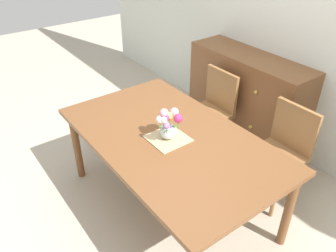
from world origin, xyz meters
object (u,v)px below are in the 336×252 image
at_px(chair_left, 213,107).
at_px(flower_vase, 168,124).
at_px(chair_right, 283,148).
at_px(dining_table, 170,144).
at_px(dresser, 246,99).

bearing_deg(chair_left, flower_vase, 116.56).
relative_size(chair_left, flower_vase, 3.55).
bearing_deg(chair_right, dining_table, 63.29).
relative_size(dining_table, chair_left, 2.09).
height_order(chair_right, flower_vase, flower_vase).
bearing_deg(chair_left, dresser, -98.96).
bearing_deg(dining_table, chair_left, 116.71).
bearing_deg(chair_right, dresser, -27.64).
bearing_deg(dresser, chair_right, -27.64).
height_order(chair_left, dresser, dresser).
bearing_deg(chair_left, chair_right, -180.00).
distance_m(dining_table, chair_right, 1.01).
xyz_separation_m(chair_right, dresser, (-0.83, 0.44, -0.02)).
relative_size(chair_left, chair_right, 1.00).
height_order(chair_right, dresser, dresser).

